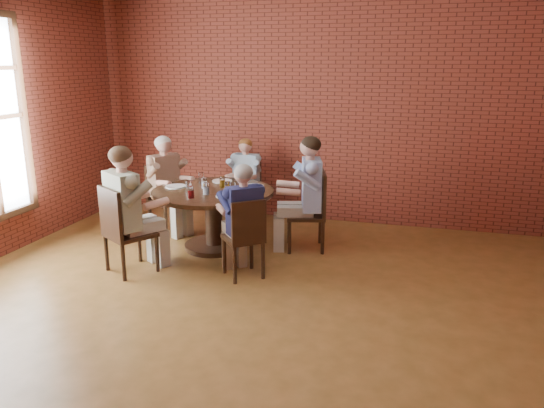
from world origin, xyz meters
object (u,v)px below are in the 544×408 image
(chair_e, at_px, (246,236))
(diner_e, at_px, (243,222))
(diner_c, at_px, (167,185))
(chair_d, at_px, (122,228))
(dining_table, at_px, (213,207))
(chair_a, at_px, (313,208))
(chair_c, at_px, (164,195))
(diner_d, at_px, (129,210))
(diner_a, at_px, (306,194))
(chair_b, at_px, (247,189))
(diner_b, at_px, (245,182))
(smartphone, at_px, (223,200))

(chair_e, xyz_separation_m, diner_e, (-0.05, 0.06, 0.14))
(diner_c, height_order, chair_e, diner_c)
(diner_c, xyz_separation_m, chair_d, (0.19, -1.47, -0.13))
(dining_table, relative_size, chair_a, 1.53)
(chair_d, relative_size, diner_e, 0.79)
(chair_c, distance_m, diner_d, 1.48)
(chair_c, bearing_deg, diner_a, -67.68)
(dining_table, distance_m, chair_e, 1.06)
(dining_table, bearing_deg, chair_b, 88.51)
(chair_a, bearing_deg, diner_b, -139.97)
(chair_e, bearing_deg, diner_d, -34.05)
(dining_table, distance_m, chair_a, 1.23)
(diner_b, height_order, chair_e, diner_b)
(diner_a, height_order, chair_c, diner_a)
(chair_a, bearing_deg, dining_table, -90.00)
(diner_e, bearing_deg, chair_a, -157.84)
(chair_a, bearing_deg, diner_a, -90.00)
(smartphone, bearing_deg, chair_c, 129.48)
(diner_a, distance_m, chair_d, 2.21)
(diner_a, relative_size, smartphone, 10.01)
(chair_a, distance_m, chair_d, 2.29)
(chair_d, bearing_deg, dining_table, -90.00)
(diner_d, bearing_deg, chair_c, -45.24)
(chair_e, bearing_deg, diner_c, -79.63)
(diner_d, bearing_deg, chair_b, -74.07)
(diner_b, distance_m, diner_e, 1.98)
(chair_c, relative_size, smartphone, 6.59)
(chair_d, bearing_deg, chair_b, -74.72)
(chair_a, distance_m, diner_a, 0.20)
(dining_table, xyz_separation_m, diner_b, (0.03, 1.13, 0.08))
(diner_a, height_order, diner_d, diner_d)
(dining_table, distance_m, chair_c, 1.04)
(chair_a, bearing_deg, diner_e, -42.28)
(diner_a, distance_m, smartphone, 1.08)
(diner_b, height_order, diner_e, diner_e)
(chair_b, bearing_deg, diner_d, -104.89)
(diner_c, bearing_deg, chair_a, -65.87)
(chair_a, distance_m, diner_e, 1.21)
(chair_a, distance_m, diner_c, 2.04)
(chair_b, relative_size, diner_d, 0.62)
(smartphone, bearing_deg, diner_b, 85.75)
(dining_table, bearing_deg, diner_a, 14.98)
(diner_c, bearing_deg, diner_d, -142.59)
(chair_a, xyz_separation_m, chair_c, (-2.11, 0.16, -0.02))
(chair_e, bearing_deg, chair_d, -30.88)
(diner_a, xyz_separation_m, smartphone, (-0.80, -0.71, 0.05))
(diner_b, relative_size, diner_d, 0.86)
(chair_b, height_order, diner_c, diner_c)
(dining_table, bearing_deg, diner_b, 88.51)
(diner_c, bearing_deg, diner_a, -66.76)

